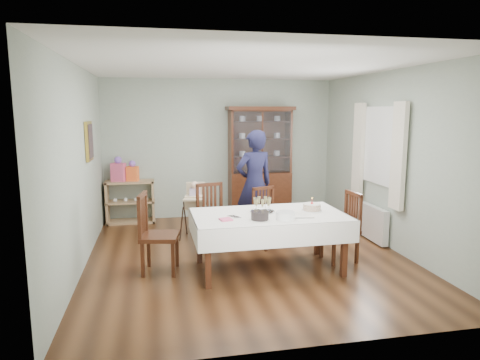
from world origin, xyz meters
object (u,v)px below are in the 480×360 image
object	(u,v)px
chair_far_right	(269,229)
birthday_cake	(312,208)
china_cabinet	(260,161)
sideboard	(130,202)
gift_bag_orange	(133,172)
dining_table	(269,241)
woman	(254,184)
champagne_tray	(262,208)
chair_far_left	(214,230)
chair_end_right	(340,240)
chair_end_left	(159,249)
high_chair	(195,215)
gift_bag_pink	(118,170)

from	to	relation	value
chair_far_right	birthday_cake	size ratio (longest dim) A/B	3.37
china_cabinet	birthday_cake	distance (m)	2.82
birthday_cake	sideboard	bearing A→B (deg)	131.88
gift_bag_orange	dining_table	bearing A→B (deg)	-56.76
sideboard	woman	bearing A→B (deg)	-32.66
dining_table	champagne_tray	world-z (taller)	champagne_tray
chair_far_left	gift_bag_orange	xyz separation A→B (m)	(-1.27, 1.87, 0.67)
chair_end_right	gift_bag_orange	bearing A→B (deg)	-137.35
dining_table	sideboard	distance (m)	3.45
champagne_tray	chair_end_left	bearing A→B (deg)	175.81
chair_far_right	champagne_tray	size ratio (longest dim) A/B	2.78
sideboard	gift_bag_orange	size ratio (longest dim) A/B	2.35
china_cabinet	sideboard	xyz separation A→B (m)	(-2.50, 0.02, -0.72)
woman	dining_table	bearing A→B (deg)	70.05
china_cabinet	chair_far_right	world-z (taller)	china_cabinet
sideboard	gift_bag_orange	bearing A→B (deg)	-18.06
birthday_cake	gift_bag_orange	xyz separation A→B (m)	(-2.47, 2.80, 0.16)
high_chair	chair_far_right	bearing A→B (deg)	-20.75
chair_end_left	high_chair	size ratio (longest dim) A/B	1.11
dining_table	chair_end_left	distance (m)	1.45
chair_far_right	champagne_tray	bearing A→B (deg)	-128.28
chair_far_left	gift_bag_pink	size ratio (longest dim) A/B	2.16
chair_far_left	chair_far_right	distance (m)	0.86
dining_table	chair_far_left	bearing A→B (deg)	121.56
chair_end_left	champagne_tray	size ratio (longest dim) A/B	3.18
woman	high_chair	size ratio (longest dim) A/B	1.89
chair_far_left	gift_bag_orange	world-z (taller)	gift_bag_orange
gift_bag_orange	birthday_cake	bearing A→B (deg)	-48.62
china_cabinet	gift_bag_pink	world-z (taller)	china_cabinet
chair_end_left	high_chair	bearing A→B (deg)	-12.30
dining_table	high_chair	xyz separation A→B (m)	(-0.81, 1.68, -0.02)
dining_table	gift_bag_pink	size ratio (longest dim) A/B	4.36
chair_end_right	chair_far_left	bearing A→B (deg)	-121.09
chair_far_right	high_chair	world-z (taller)	high_chair
chair_far_left	chair_end_right	xyz separation A→B (m)	(1.68, -0.83, -0.01)
high_chair	gift_bag_pink	distance (m)	1.86
chair_end_left	birthday_cake	bearing A→B (deg)	-84.09
woman	gift_bag_pink	xyz separation A→B (m)	(-2.28, 1.32, 0.11)
chair_far_left	high_chair	world-z (taller)	chair_far_left
dining_table	woman	size ratio (longest dim) A/B	1.13
birthday_cake	gift_bag_orange	world-z (taller)	gift_bag_orange
chair_end_right	champagne_tray	xyz separation A→B (m)	(-1.15, -0.04, 0.53)
chair_end_right	woman	xyz separation A→B (m)	(-0.93, 1.38, 0.60)
chair_far_left	sideboard	bearing A→B (deg)	111.34
chair_end_left	birthday_cake	world-z (taller)	chair_end_left
china_cabinet	gift_bag_pink	size ratio (longest dim) A/B	4.70
dining_table	high_chair	size ratio (longest dim) A/B	2.13
chair_end_right	champagne_tray	world-z (taller)	chair_end_right
chair_far_left	chair_end_left	bearing A→B (deg)	-150.99
dining_table	chair_far_left	distance (m)	1.14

